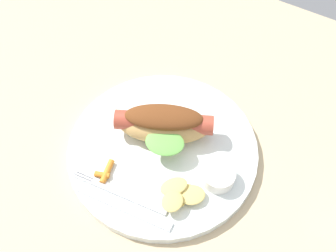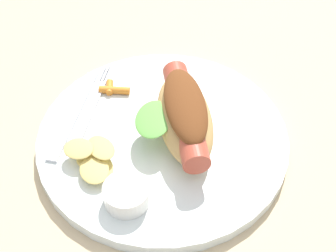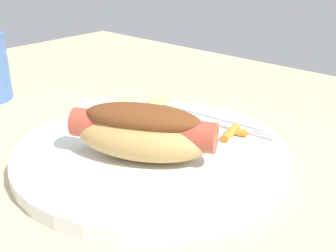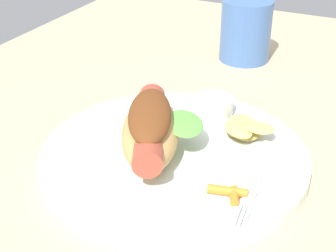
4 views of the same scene
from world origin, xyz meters
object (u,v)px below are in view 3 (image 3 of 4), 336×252
fork (213,122)px  plate (151,153)px  hot_dog (142,131)px  chips_pile (147,109)px  knife (212,116)px  sauce_ramekin (96,113)px  carrot_garnish (233,133)px

fork → plate: bearing=-102.8°
hot_dog → chips_pile: size_ratio=2.02×
plate → knife: knife is taller
sauce_ramekin → knife: size_ratio=0.32×
hot_dog → fork: (-0.15, -12.34, -2.82)cm
plate → chips_pile: 9.22cm
chips_pile → plate: bearing=137.4°
chips_pile → hot_dog: bearing=132.5°
chips_pile → carrot_garnish: chips_pile is taller
plate → hot_dog: (-1.11, 2.36, 3.82)cm
plate → fork: size_ratio=1.94×
plate → fork: bearing=-97.2°
fork → knife: bearing=125.1°
hot_dog → plate: bearing=89.7°
fork → carrot_garnish: size_ratio=3.80×
chips_pile → carrot_garnish: size_ratio=1.89×
plate → carrot_garnish: (-5.17, -8.45, 1.27)cm
fork → knife: size_ratio=1.01×
plate → fork: (-1.26, -9.98, 1.00)cm
chips_pile → carrot_garnish: bearing=-168.9°
knife → chips_pile: (6.49, 5.52, 0.81)cm
plate → carrot_garnish: carrot_garnish is taller
fork → knife: 2.20cm
carrot_garnish → knife: bearing=-30.9°
knife → carrot_garnish: size_ratio=3.76×
sauce_ramekin → chips_pile: bearing=-122.7°
hot_dog → chips_pile: bearing=107.1°
sauce_ramekin → fork: (-11.44, -9.33, -0.95)cm
chips_pile → fork: bearing=-154.0°
sauce_ramekin → chips_pile: sauce_ramekin is taller
carrot_garnish → chips_pile: bearing=11.1°
fork → carrot_garnish: (-3.90, 1.53, 0.27)cm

